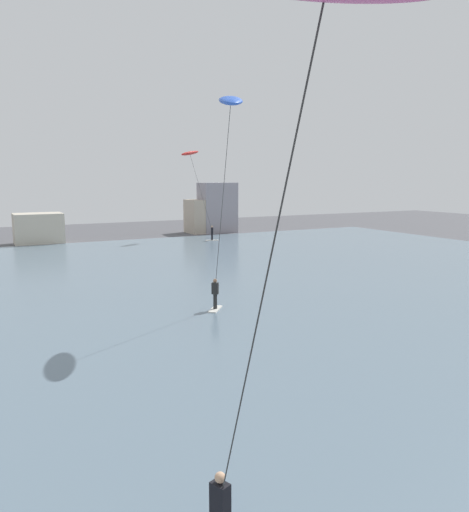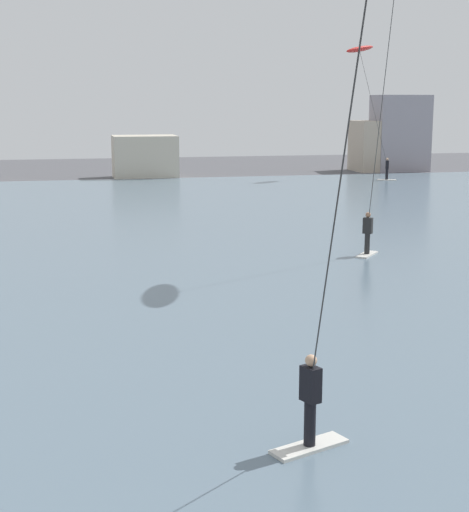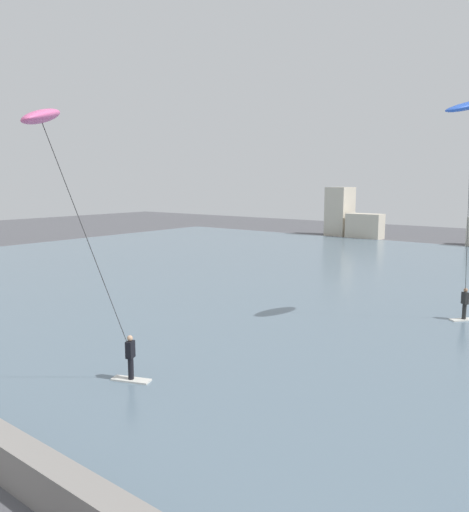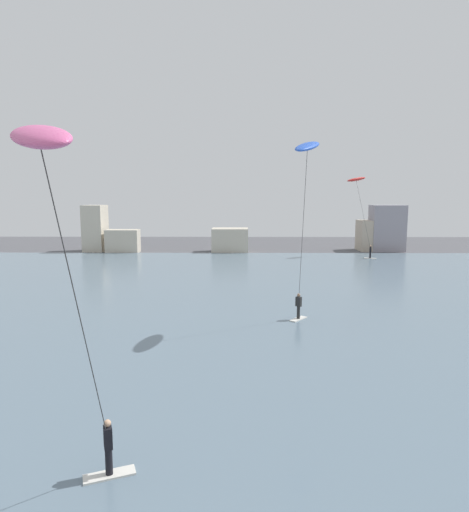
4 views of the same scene
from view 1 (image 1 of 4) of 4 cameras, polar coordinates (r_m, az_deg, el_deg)
The scene contains 5 objects.
water_bay at distance 29.79m, azimuth -15.92°, elevation -4.69°, with size 84.00×52.00×0.10m, color slate.
far_shore_buildings at distance 58.10m, azimuth -16.94°, elevation 4.20°, with size 44.04×5.53×6.37m.
kitesurfer_pink at distance 5.94m, azimuth 7.74°, elevation 17.09°, with size 2.31×4.52×9.28m.
kitesurfer_red at distance 56.48m, azimuth -4.89°, elevation 10.79°, with size 3.53×4.70×10.09m.
kitesurfer_blue at distance 24.00m, azimuth -0.62°, elevation 15.47°, with size 2.33×4.07×10.89m.
Camera 1 is at (-5.70, 2.09, 6.87)m, focal length 34.75 mm.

